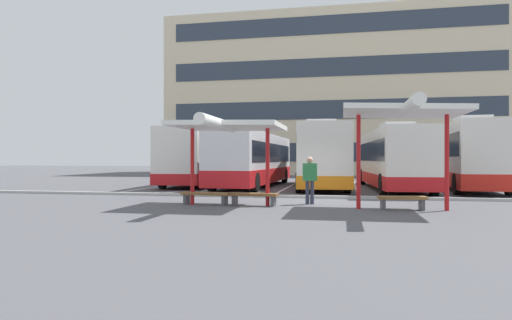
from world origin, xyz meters
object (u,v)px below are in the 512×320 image
coach_bus_2 (319,157)px  waiting_passenger_0 (310,177)px  bench_1 (254,196)px  waiting_shelter_1 (403,113)px  coach_bus_1 (254,160)px  coach_bus_0 (200,157)px  waiting_shelter_0 (227,127)px  coach_bus_4 (467,157)px  bench_2 (402,200)px  coach_bus_3 (392,159)px  bench_0 (205,195)px

coach_bus_2 → waiting_passenger_0: (0.15, -9.58, -0.77)m
bench_1 → waiting_shelter_1: waiting_shelter_1 is taller
bench_1 → waiting_shelter_1: (5.00, -0.56, 2.79)m
coach_bus_1 → coach_bus_2: coach_bus_2 is taller
coach_bus_0 → waiting_passenger_0: (7.82, -10.77, -0.77)m
coach_bus_1 → waiting_shelter_0: bearing=-83.5°
waiting_shelter_0 → bench_1: size_ratio=2.82×
coach_bus_4 → bench_2: 11.48m
waiting_shelter_0 → waiting_passenger_0: waiting_shelter_0 is taller
coach_bus_1 → waiting_passenger_0: size_ratio=7.19×
coach_bus_1 → bench_2: 13.30m
coach_bus_2 → bench_2: coach_bus_2 is taller
waiting_passenger_0 → coach_bus_2: bearing=90.9°
coach_bus_4 → waiting_passenger_0: bearing=-130.4°
coach_bus_1 → coach_bus_4: size_ratio=1.20×
coach_bus_0 → waiting_shelter_0: 13.02m
coach_bus_3 → waiting_passenger_0: 9.70m
bench_0 → waiting_passenger_0: 3.88m
coach_bus_2 → coach_bus_4: size_ratio=1.13×
waiting_shelter_0 → bench_0: size_ratio=2.71×
bench_0 → waiting_shelter_1: size_ratio=0.37×
coach_bus_2 → waiting_passenger_0: bearing=-89.1°
bench_2 → waiting_passenger_0: (-3.09, 1.31, 0.68)m
waiting_shelter_0 → coach_bus_3: bearing=56.6°
coach_bus_0 → coach_bus_2: bearing=-8.8°
coach_bus_3 → bench_2: coach_bus_3 is taller
coach_bus_3 → bench_2: bearing=-94.2°
coach_bus_3 → bench_0: (-7.56, -9.81, -1.29)m
coach_bus_1 → coach_bus_3: (7.91, -0.95, 0.04)m
bench_1 → coach_bus_0: bearing=116.8°
bench_1 → waiting_passenger_0: bearing=26.1°
coach_bus_4 → bench_0: 15.27m
waiting_passenger_0 → coach_bus_4: bearing=49.6°
coach_bus_3 → bench_0: size_ratio=6.42×
waiting_shelter_0 → waiting_shelter_1: bearing=-2.7°
coach_bus_1 → waiting_shelter_1: bearing=-57.7°
coach_bus_1 → bench_2: bearing=-57.3°
coach_bus_0 → bench_0: size_ratio=5.84×
coach_bus_3 → waiting_passenger_0: bearing=-113.4°
coach_bus_3 → waiting_shelter_0: (-6.66, -10.10, 1.15)m
bench_1 → waiting_passenger_0: waiting_passenger_0 is taller
coach_bus_0 → coach_bus_3: coach_bus_0 is taller
waiting_shelter_0 → coach_bus_1: bearing=96.5°
coach_bus_2 → waiting_shelter_1: size_ratio=2.35×
waiting_shelter_0 → bench_0: 2.62m
bench_0 → coach_bus_2: bearing=71.3°
coach_bus_4 → waiting_shelter_0: bearing=-135.7°
coach_bus_3 → coach_bus_2: bearing=170.2°
coach_bus_0 → coach_bus_3: (11.66, -1.88, -0.15)m
coach_bus_2 → coach_bus_1: bearing=176.3°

